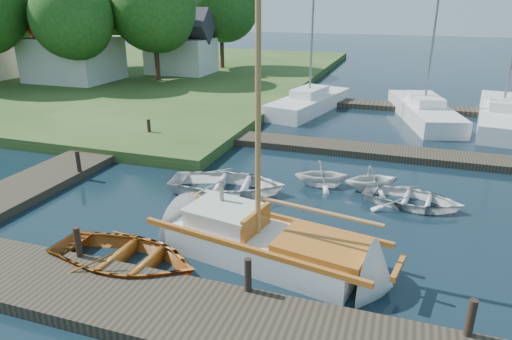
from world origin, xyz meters
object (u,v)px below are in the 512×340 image
(tender_d, at_px, (372,176))
(house_a, at_px, (72,47))
(mooring_post_1, at_px, (78,242))
(marina_boat_3, at_px, (502,113))
(tree_3, at_px, (153,7))
(marina_boat_0, at_px, (309,101))
(mooring_post_4, at_px, (78,161))
(tender_a, at_px, (227,181))
(house_c, at_px, (181,48))
(tree_7, at_px, (221,1))
(tree_5, at_px, (5,11))
(dinghy, at_px, (124,254))
(sailboat, at_px, (270,247))
(mooring_post_3, at_px, (471,318))
(tender_c, at_px, (412,196))
(tree_2, at_px, (72,16))
(marina_boat_2, at_px, (424,110))
(mooring_post_5, at_px, (149,128))
(mooring_post_2, at_px, (248,275))
(tender_b, at_px, (323,172))

(tender_d, bearing_deg, house_a, 32.89)
(mooring_post_1, bearing_deg, marina_boat_3, 57.34)
(mooring_post_1, height_order, tree_3, tree_3)
(house_a, bearing_deg, marina_boat_0, -6.81)
(mooring_post_4, bearing_deg, tender_a, 5.85)
(tender_d, bearing_deg, house_c, 14.70)
(tender_d, bearing_deg, tree_7, 6.16)
(marina_boat_0, distance_m, tree_5, 29.83)
(tree_3, bearing_deg, tender_a, -53.92)
(dinghy, relative_size, marina_boat_3, 0.31)
(dinghy, distance_m, tender_a, 5.32)
(tender_a, relative_size, marina_boat_3, 0.32)
(sailboat, distance_m, marina_boat_3, 19.05)
(tree_5, relative_size, tree_7, 0.86)
(mooring_post_3, bearing_deg, dinghy, 177.83)
(mooring_post_1, distance_m, tree_3, 26.05)
(tender_c, xyz_separation_m, tender_d, (-1.37, 0.92, 0.18))
(mooring_post_1, distance_m, tree_5, 37.13)
(tender_a, distance_m, tree_2, 22.01)
(mooring_post_1, relative_size, tender_d, 0.41)
(tree_5, bearing_deg, house_c, 6.95)
(mooring_post_4, xyz_separation_m, marina_boat_2, (12.30, 13.65, -0.12))
(house_c, bearing_deg, tree_7, 63.69)
(sailboat, distance_m, tender_c, 5.79)
(mooring_post_5, distance_m, house_a, 17.18)
(tender_c, bearing_deg, tree_3, 56.74)
(sailboat, xyz_separation_m, tender_d, (2.08, 5.57, 0.17))
(house_a, bearing_deg, tree_2, -44.25)
(mooring_post_2, bearing_deg, tender_c, 62.56)
(marina_boat_0, distance_m, tree_3, 14.44)
(tender_d, bearing_deg, marina_boat_2, -36.21)
(marina_boat_2, distance_m, tree_7, 22.02)
(marina_boat_0, bearing_deg, tender_d, -144.10)
(mooring_post_1, distance_m, marina_boat_0, 18.84)
(sailboat, xyz_separation_m, tree_7, (-13.44, 29.17, 5.86))
(mooring_post_2, height_order, house_a, house_a)
(mooring_post_3, relative_size, tender_d, 0.41)
(tender_b, xyz_separation_m, house_c, (-15.77, 19.72, 2.06))
(mooring_post_4, bearing_deg, tender_b, 14.58)
(mooring_post_3, relative_size, sailboat, 0.08)
(sailboat, height_order, tree_2, sailboat)
(mooring_post_4, height_order, tree_3, tree_3)
(dinghy, relative_size, tender_c, 1.26)
(mooring_post_3, distance_m, mooring_post_5, 16.40)
(mooring_post_3, bearing_deg, mooring_post_1, 180.00)
(tree_2, height_order, tree_3, tree_3)
(mooring_post_3, distance_m, tree_5, 44.11)
(tender_a, bearing_deg, marina_boat_0, -9.32)
(marina_boat_0, distance_m, tree_7, 17.27)
(marina_boat_3, height_order, tree_2, marina_boat_3)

